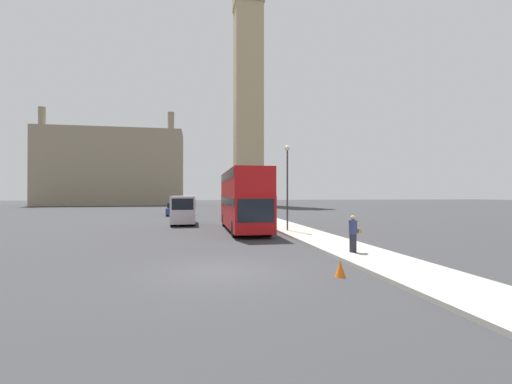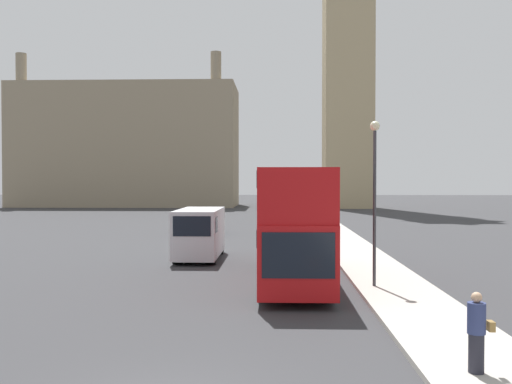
# 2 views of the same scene
# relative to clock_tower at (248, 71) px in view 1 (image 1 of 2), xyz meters

# --- Properties ---
(ground_plane) EXTENTS (300.00, 300.00, 0.00)m
(ground_plane) POSITION_rel_clock_tower_xyz_m (-12.66, -75.23, -34.62)
(ground_plane) COLOR #333335
(sidewalk_strip) EXTENTS (2.91, 120.00, 0.15)m
(sidewalk_strip) POSITION_rel_clock_tower_xyz_m (-6.21, -75.23, -34.54)
(sidewalk_strip) COLOR #ADA89E
(sidewalk_strip) RESTS_ON ground_plane
(clock_tower) EXTENTS (7.52, 7.69, 67.65)m
(clock_tower) POSITION_rel_clock_tower_xyz_m (0.00, 0.00, 0.00)
(clock_tower) COLOR tan
(clock_tower) RESTS_ON ground_plane
(building_block_distant) EXTENTS (34.33, 13.05, 23.02)m
(building_block_distant) POSITION_rel_clock_tower_xyz_m (-34.02, 4.87, -25.16)
(building_block_distant) COLOR gray
(building_block_distant) RESTS_ON ground_plane
(red_double_decker_bus) EXTENTS (2.58, 10.75, 4.46)m
(red_double_decker_bus) POSITION_rel_clock_tower_xyz_m (-9.94, -61.99, -32.14)
(red_double_decker_bus) COLOR #B71114
(red_double_decker_bus) RESTS_ON ground_plane
(white_van) EXTENTS (2.12, 5.57, 2.57)m
(white_van) POSITION_rel_clock_tower_xyz_m (-14.55, -55.64, -33.24)
(white_van) COLOR silver
(white_van) RESTS_ON ground_plane
(pedestrian) EXTENTS (0.52, 0.36, 1.64)m
(pedestrian) POSITION_rel_clock_tower_xyz_m (-6.57, -73.14, -33.65)
(pedestrian) COLOR #23232D
(pedestrian) RESTS_ON sidewalk_strip
(street_lamp) EXTENTS (0.36, 0.36, 6.08)m
(street_lamp) POSITION_rel_clock_tower_xyz_m (-6.99, -63.64, -30.51)
(street_lamp) COLOR #38383D
(street_lamp) RESTS_ON sidewalk_strip
(parked_sedan) EXTENTS (1.85, 4.78, 1.62)m
(parked_sedan) POSITION_rel_clock_tower_xyz_m (-16.15, -42.05, -33.89)
(parked_sedan) COLOR navy
(parked_sedan) RESTS_ON ground_plane
(traffic_cone) EXTENTS (0.36, 0.36, 0.55)m
(traffic_cone) POSITION_rel_clock_tower_xyz_m (-8.80, -76.78, -34.34)
(traffic_cone) COLOR orange
(traffic_cone) RESTS_ON ground_plane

